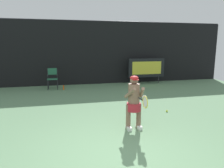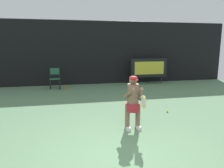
{
  "view_description": "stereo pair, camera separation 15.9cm",
  "coord_description": "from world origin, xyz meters",
  "px_view_note": "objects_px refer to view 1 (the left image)",
  "views": [
    {
      "loc": [
        -1.03,
        -3.82,
        2.28
      ],
      "look_at": [
        0.49,
        2.63,
        1.05
      ],
      "focal_mm": 33.82,
      "sensor_mm": 36.0,
      "label": 1
    },
    {
      "loc": [
        -0.88,
        -3.85,
        2.28
      ],
      "look_at": [
        0.49,
        2.63,
        1.05
      ],
      "focal_mm": 33.82,
      "sensor_mm": 36.0,
      "label": 2
    }
  ],
  "objects_px": {
    "scoreboard": "(146,68)",
    "water_bottle": "(64,87)",
    "tennis_ball_loose": "(167,111)",
    "umpire_chair": "(52,77)",
    "tennis_racket": "(145,102)",
    "tennis_player": "(134,100)"
  },
  "relations": [
    {
      "from": "tennis_player",
      "to": "tennis_racket",
      "type": "xyz_separation_m",
      "value": [
        0.09,
        -0.55,
        0.1
      ]
    },
    {
      "from": "scoreboard",
      "to": "tennis_ball_loose",
      "type": "distance_m",
      "value": 5.55
    },
    {
      "from": "scoreboard",
      "to": "water_bottle",
      "type": "bearing_deg",
      "value": -171.3
    },
    {
      "from": "water_bottle",
      "to": "tennis_player",
      "type": "bearing_deg",
      "value": -72.15
    },
    {
      "from": "umpire_chair",
      "to": "tennis_ball_loose",
      "type": "height_order",
      "value": "umpire_chair"
    },
    {
      "from": "tennis_player",
      "to": "scoreboard",
      "type": "bearing_deg",
      "value": 65.04
    },
    {
      "from": "umpire_chair",
      "to": "tennis_racket",
      "type": "distance_m",
      "value": 7.06
    },
    {
      "from": "scoreboard",
      "to": "water_bottle",
      "type": "xyz_separation_m",
      "value": [
        -4.83,
        -0.74,
        -0.82
      ]
    },
    {
      "from": "tennis_ball_loose",
      "to": "tennis_racket",
      "type": "bearing_deg",
      "value": -132.01
    },
    {
      "from": "scoreboard",
      "to": "water_bottle",
      "type": "height_order",
      "value": "scoreboard"
    },
    {
      "from": "water_bottle",
      "to": "tennis_player",
      "type": "height_order",
      "value": "tennis_player"
    },
    {
      "from": "scoreboard",
      "to": "tennis_player",
      "type": "xyz_separation_m",
      "value": [
        -2.99,
        -6.43,
        -0.14
      ]
    },
    {
      "from": "tennis_player",
      "to": "tennis_racket",
      "type": "height_order",
      "value": "tennis_player"
    },
    {
      "from": "umpire_chair",
      "to": "water_bottle",
      "type": "bearing_deg",
      "value": -34.18
    },
    {
      "from": "scoreboard",
      "to": "water_bottle",
      "type": "distance_m",
      "value": 4.95
    },
    {
      "from": "scoreboard",
      "to": "tennis_racket",
      "type": "xyz_separation_m",
      "value": [
        -2.91,
        -6.98,
        -0.04
      ]
    },
    {
      "from": "tennis_player",
      "to": "tennis_ball_loose",
      "type": "xyz_separation_m",
      "value": [
        1.61,
        1.14,
        -0.77
      ]
    },
    {
      "from": "umpire_chair",
      "to": "tennis_player",
      "type": "bearing_deg",
      "value": -68.59
    },
    {
      "from": "scoreboard",
      "to": "water_bottle",
      "type": "relative_size",
      "value": 8.3
    },
    {
      "from": "water_bottle",
      "to": "tennis_ball_loose",
      "type": "height_order",
      "value": "water_bottle"
    },
    {
      "from": "tennis_player",
      "to": "tennis_racket",
      "type": "distance_m",
      "value": 0.57
    },
    {
      "from": "tennis_racket",
      "to": "scoreboard",
      "type": "bearing_deg",
      "value": 66.75
    }
  ]
}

